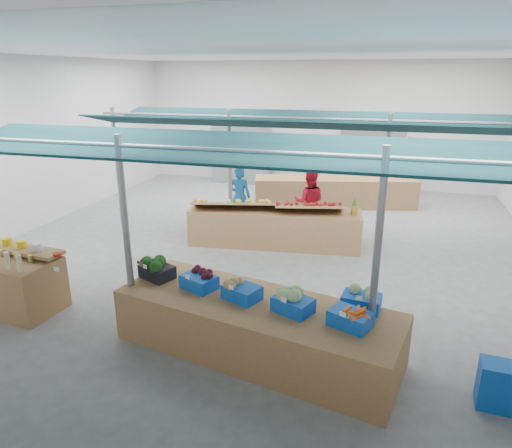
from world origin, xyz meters
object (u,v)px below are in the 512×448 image
object	(u,v)px
vendor_left	(240,197)
crate_stack	(500,386)
veg_counter	(256,327)
vendor_right	(309,202)
fruit_counter	(275,227)
bottle_shelf	(4,279)

from	to	relation	value
vendor_left	crate_stack	bearing A→B (deg)	125.23
veg_counter	vendor_right	world-z (taller)	vendor_right
veg_counter	fruit_counter	distance (m)	4.29
crate_stack	vendor_left	distance (m)	7.57
veg_counter	bottle_shelf	bearing A→B (deg)	-170.18
vendor_right	bottle_shelf	bearing A→B (deg)	43.76
fruit_counter	vendor_right	world-z (taller)	vendor_right
bottle_shelf	fruit_counter	world-z (taller)	bottle_shelf
fruit_counter	crate_stack	bearing A→B (deg)	-56.27
fruit_counter	vendor_right	distance (m)	1.30
bottle_shelf	fruit_counter	bearing A→B (deg)	53.93
veg_counter	crate_stack	world-z (taller)	veg_counter
fruit_counter	vendor_right	bearing A→B (deg)	54.60
fruit_counter	vendor_right	xyz separation A→B (m)	(0.60, 1.10, 0.36)
veg_counter	fruit_counter	size ratio (longest dim) A/B	1.03
crate_stack	vendor_right	size ratio (longest dim) A/B	0.37
veg_counter	fruit_counter	world-z (taller)	fruit_counter
vendor_left	vendor_right	world-z (taller)	same
vendor_left	bottle_shelf	bearing A→B (deg)	57.75
crate_stack	vendor_left	world-z (taller)	vendor_left
fruit_counter	crate_stack	size ratio (longest dim) A/B	6.74
crate_stack	bottle_shelf	bearing A→B (deg)	176.79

